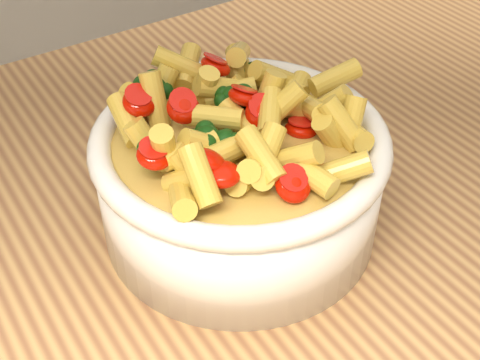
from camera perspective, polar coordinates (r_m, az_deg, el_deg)
table at (r=0.64m, az=10.80°, el=-8.94°), size 1.20×0.80×0.90m
serving_bowl at (r=0.51m, az=-0.00°, el=0.10°), size 0.22×0.22×0.10m
pasta_salad at (r=0.48m, az=0.00°, el=5.56°), size 0.18×0.18×0.04m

